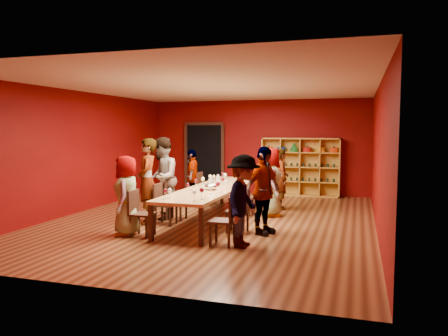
% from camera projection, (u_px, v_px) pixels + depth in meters
% --- Properties ---
extents(room_shell, '(7.10, 9.10, 3.04)m').
position_uv_depth(room_shell, '(214.00, 154.00, 9.80)').
color(room_shell, '#502915').
rests_on(room_shell, ground).
extents(tasting_table, '(1.10, 4.50, 0.75)m').
position_uv_depth(tasting_table, '(214.00, 190.00, 9.87)').
color(tasting_table, tan).
rests_on(tasting_table, ground).
extents(doorway, '(1.40, 0.17, 2.30)m').
position_uv_depth(doorway, '(205.00, 158.00, 14.58)').
color(doorway, black).
rests_on(doorway, ground).
extents(shelving_unit, '(2.40, 0.40, 1.80)m').
position_uv_depth(shelving_unit, '(300.00, 164.00, 13.55)').
color(shelving_unit, '#C1882B').
rests_on(shelving_unit, ground).
extents(chair_person_left_0, '(0.42, 0.42, 0.89)m').
position_uv_depth(chair_person_left_0, '(139.00, 211.00, 8.40)').
color(chair_person_left_0, black).
rests_on(chair_person_left_0, ground).
extents(person_left_0, '(0.63, 0.85, 1.55)m').
position_uv_depth(person_left_0, '(126.00, 196.00, 8.45)').
color(person_left_0, '#141738').
rests_on(person_left_0, ground).
extents(chair_person_left_1, '(0.42, 0.42, 0.89)m').
position_uv_depth(chair_person_left_1, '(163.00, 202.00, 9.42)').
color(chair_person_left_1, black).
rests_on(chair_person_left_1, ground).
extents(person_left_1, '(0.72, 0.82, 1.86)m').
position_uv_depth(person_left_1, '(147.00, 181.00, 9.49)').
color(person_left_1, '#121633').
rests_on(person_left_1, ground).
extents(chair_person_left_2, '(0.42, 0.42, 0.89)m').
position_uv_depth(chair_person_left_2, '(173.00, 198.00, 9.95)').
color(chair_person_left_2, black).
rests_on(chair_person_left_2, ground).
extents(person_left_2, '(0.77, 1.03, 1.88)m').
position_uv_depth(person_left_2, '(162.00, 178.00, 10.00)').
color(person_left_2, '#D28D98').
rests_on(person_left_2, ground).
extents(chair_person_left_4, '(0.42, 0.42, 0.89)m').
position_uv_depth(chair_person_left_4, '(204.00, 187.00, 11.91)').
color(chair_person_left_4, black).
rests_on(chair_person_left_4, ground).
extents(person_left_4, '(0.61, 0.96, 1.51)m').
position_uv_depth(person_left_4, '(192.00, 177.00, 11.98)').
color(person_left_4, beige).
rests_on(person_left_4, ground).
extents(chair_person_right_0, '(0.42, 0.42, 0.89)m').
position_uv_depth(chair_person_right_0, '(227.00, 218.00, 7.72)').
color(chair_person_right_0, black).
rests_on(chair_person_right_0, ground).
extents(person_right_0, '(0.50, 1.07, 1.62)m').
position_uv_depth(person_right_0, '(243.00, 201.00, 7.60)').
color(person_right_0, '#5578B0').
rests_on(person_right_0, ground).
extents(chair_person_right_1, '(0.42, 0.42, 0.89)m').
position_uv_depth(chair_person_right_1, '(241.00, 208.00, 8.67)').
color(chair_person_right_1, black).
rests_on(chair_person_right_1, ground).
extents(person_right_1, '(0.85, 1.11, 1.73)m').
position_uv_depth(person_right_1, '(263.00, 191.00, 8.51)').
color(person_right_1, '#15183A').
rests_on(person_right_1, ground).
extents(chair_person_right_3, '(0.42, 0.42, 0.89)m').
position_uv_depth(chair_person_right_3, '(261.00, 195.00, 10.42)').
color(chair_person_right_3, black).
rests_on(chair_person_right_3, ground).
extents(person_right_3, '(0.66, 0.89, 1.62)m').
position_uv_depth(person_right_3, '(271.00, 182.00, 10.33)').
color(person_right_3, '#5B85BC').
rests_on(person_right_3, ground).
extents(chair_person_right_4, '(0.42, 0.42, 0.89)m').
position_uv_depth(chair_person_right_4, '(269.00, 190.00, 11.35)').
color(chair_person_right_4, black).
rests_on(chair_person_right_4, ground).
extents(person_right_4, '(0.61, 0.69, 1.57)m').
position_uv_depth(person_right_4, '(281.00, 179.00, 11.23)').
color(person_right_4, '#4C4D51').
rests_on(person_right_4, ground).
extents(wine_glass_0, '(0.07, 0.07, 0.19)m').
position_uv_depth(wine_glass_0, '(214.00, 177.00, 10.79)').
color(wine_glass_0, white).
rests_on(wine_glass_0, tasting_table).
extents(wine_glass_1, '(0.07, 0.07, 0.18)m').
position_uv_depth(wine_glass_1, '(188.00, 185.00, 9.19)').
color(wine_glass_1, white).
rests_on(wine_glass_1, tasting_table).
extents(wine_glass_2, '(0.08, 0.08, 0.20)m').
position_uv_depth(wine_glass_2, '(251.00, 173.00, 11.63)').
color(wine_glass_2, white).
rests_on(wine_glass_2, tasting_table).
extents(wine_glass_3, '(0.09, 0.09, 0.22)m').
position_uv_depth(wine_glass_3, '(202.00, 191.00, 8.17)').
color(wine_glass_3, white).
rests_on(wine_glass_3, tasting_table).
extents(wine_glass_4, '(0.08, 0.08, 0.19)m').
position_uv_depth(wine_glass_4, '(223.00, 180.00, 10.13)').
color(wine_glass_4, white).
rests_on(wine_glass_4, tasting_table).
extents(wine_glass_5, '(0.08, 0.08, 0.20)m').
position_uv_depth(wine_glass_5, '(165.00, 192.00, 8.18)').
color(wine_glass_5, white).
rests_on(wine_glass_5, tasting_table).
extents(wine_glass_6, '(0.07, 0.07, 0.18)m').
position_uv_depth(wine_glass_6, '(211.00, 188.00, 8.78)').
color(wine_glass_6, white).
rests_on(wine_glass_6, tasting_table).
extents(wine_glass_7, '(0.08, 0.08, 0.20)m').
position_uv_depth(wine_glass_7, '(239.00, 177.00, 10.55)').
color(wine_glass_7, white).
rests_on(wine_glass_7, tasting_table).
extents(wine_glass_8, '(0.09, 0.09, 0.22)m').
position_uv_depth(wine_glass_8, '(218.00, 185.00, 9.06)').
color(wine_glass_8, white).
rests_on(wine_glass_8, tasting_table).
extents(wine_glass_9, '(0.08, 0.08, 0.21)m').
position_uv_depth(wine_glass_9, '(203.00, 179.00, 10.08)').
color(wine_glass_9, white).
rests_on(wine_glass_9, tasting_table).
extents(wine_glass_10, '(0.08, 0.08, 0.21)m').
position_uv_depth(wine_glass_10, '(194.00, 193.00, 7.96)').
color(wine_glass_10, white).
rests_on(wine_glass_10, tasting_table).
extents(wine_glass_11, '(0.08, 0.08, 0.20)m').
position_uv_depth(wine_glass_11, '(170.00, 191.00, 8.26)').
color(wine_glass_11, white).
rests_on(wine_glass_11, tasting_table).
extents(wine_glass_12, '(0.08, 0.08, 0.19)m').
position_uv_depth(wine_glass_12, '(223.00, 174.00, 11.46)').
color(wine_glass_12, white).
rests_on(wine_glass_12, tasting_table).
extents(wine_glass_13, '(0.08, 0.08, 0.20)m').
position_uv_depth(wine_glass_13, '(196.00, 181.00, 9.82)').
color(wine_glass_13, white).
rests_on(wine_glass_13, tasting_table).
extents(wine_glass_14, '(0.07, 0.07, 0.18)m').
position_uv_depth(wine_glass_14, '(191.00, 190.00, 8.54)').
color(wine_glass_14, white).
rests_on(wine_glass_14, tasting_table).
extents(wine_glass_15, '(0.08, 0.08, 0.21)m').
position_uv_depth(wine_glass_15, '(225.00, 175.00, 11.03)').
color(wine_glass_15, white).
rests_on(wine_glass_15, tasting_table).
extents(wine_glass_16, '(0.08, 0.08, 0.19)m').
position_uv_depth(wine_glass_16, '(226.00, 182.00, 9.60)').
color(wine_glass_16, white).
rests_on(wine_glass_16, tasting_table).
extents(wine_glass_17, '(0.07, 0.07, 0.18)m').
position_uv_depth(wine_glass_17, '(247.00, 175.00, 11.34)').
color(wine_glass_17, white).
rests_on(wine_glass_17, tasting_table).
extents(wine_glass_18, '(0.08, 0.08, 0.20)m').
position_uv_depth(wine_glass_18, '(210.00, 177.00, 10.68)').
color(wine_glass_18, white).
rests_on(wine_glass_18, tasting_table).
extents(spittoon_bowl, '(0.30, 0.30, 0.16)m').
position_uv_depth(spittoon_bowl, '(211.00, 187.00, 9.45)').
color(spittoon_bowl, silver).
rests_on(spittoon_bowl, tasting_table).
extents(carafe_a, '(0.10, 0.10, 0.24)m').
position_uv_depth(carafe_a, '(218.00, 180.00, 10.37)').
color(carafe_a, white).
rests_on(carafe_a, tasting_table).
extents(carafe_b, '(0.13, 0.13, 0.28)m').
position_uv_depth(carafe_b, '(211.00, 184.00, 9.40)').
color(carafe_b, white).
rests_on(carafe_b, tasting_table).
extents(wine_bottle, '(0.10, 0.10, 0.33)m').
position_uv_depth(wine_bottle, '(239.00, 174.00, 11.60)').
color(wine_bottle, '#14371A').
rests_on(wine_bottle, tasting_table).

